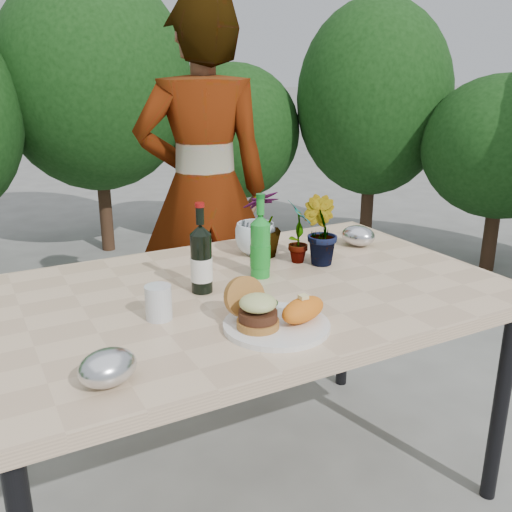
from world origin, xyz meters
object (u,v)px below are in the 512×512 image
person (204,191)px  wine_bottle (201,260)px  dinner_plate (276,325)px  patio_table (244,306)px

person → wine_bottle: bearing=82.9°
dinner_plate → person: 1.30m
wine_bottle → person: (0.41, 0.92, 0.00)m
patio_table → wine_bottle: 0.20m
patio_table → dinner_plate: dinner_plate is taller
patio_table → person: bearing=73.4°
dinner_plate → wine_bottle: wine_bottle is taller
patio_table → dinner_plate: 0.30m
dinner_plate → patio_table: bearing=79.8°
wine_bottle → dinner_plate: bearing=-71.3°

